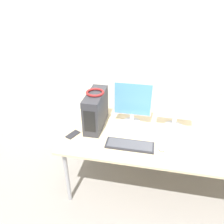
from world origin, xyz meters
The scene contains 9 objects.
wall_back centered at (0.00, 1.05, 1.35)m, with size 8.00×0.07×2.70m.
desk centered at (0.00, 0.46, 0.69)m, with size 2.57×0.92×0.72m.
pc_tower centered at (-1.00, 0.52, 0.91)m, with size 0.17×0.47×0.39m.
headphones centered at (-1.00, 0.52, 1.12)m, with size 0.19×0.19×0.03m.
monitor_main centered at (-0.62, 0.64, 0.98)m, with size 0.41×0.20×0.49m.
monitor_right_near centered at (-0.17, 0.65, 0.97)m, with size 0.39×0.20×0.47m.
keyboard centered at (-0.59, 0.24, 0.73)m, with size 0.46×0.16×0.02m.
mouse centered at (-0.29, 0.25, 0.74)m, with size 0.06×0.10×0.03m.
cell_phone centered at (-1.19, 0.30, 0.73)m, with size 0.13×0.17×0.01m.
Camera 1 is at (-0.43, -1.40, 2.06)m, focal length 35.00 mm.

